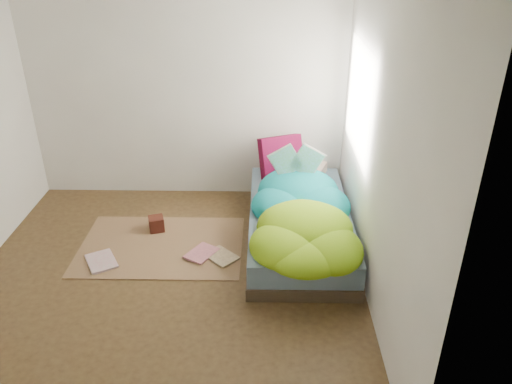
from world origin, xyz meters
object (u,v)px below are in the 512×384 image
floor_book_a (88,265)px  floor_book_b (192,250)px  open_book (297,152)px  bed (299,224)px  wooden_box (156,224)px  pillow_magenta (281,157)px

floor_book_a → floor_book_b: bearing=-14.1°
floor_book_b → open_book: bearing=61.6°
bed → open_book: open_book is taller
open_book → floor_book_b: open_book is taller
open_book → wooden_box: bearing=-174.6°
bed → pillow_magenta: (-0.17, 0.75, 0.40)m
floor_book_b → pillow_magenta: bearing=81.1°
bed → floor_book_b: bearing=-165.7°
wooden_box → floor_book_a: 0.83m
open_book → floor_book_b: (-1.02, -0.58, -0.79)m
open_book → floor_book_a: bearing=-159.0°
bed → wooden_box: (-1.47, 0.12, -0.08)m
floor_book_a → bed: bearing=-14.9°
wooden_box → floor_book_b: size_ratio=0.49×
bed → floor_book_b: size_ratio=6.55×
bed → floor_book_a: size_ratio=6.00×
open_book → wooden_box: open_book is taller
bed → pillow_magenta: 0.87m
floor_book_a → floor_book_b: size_ratio=1.09×
wooden_box → floor_book_a: (-0.51, -0.65, -0.06)m
pillow_magenta → floor_book_b: size_ratio=1.53×
bed → wooden_box: size_ratio=13.45×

